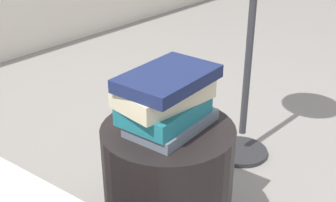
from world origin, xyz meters
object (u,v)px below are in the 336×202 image
Objects in this scene: side_table at (168,187)px; book_teal at (164,110)px; book_cream at (164,93)px; book_slate at (172,123)px; book_navy at (168,78)px.

book_teal is at bearing 124.18° from side_table.
side_table is at bearing -47.98° from book_cream.
book_cream reaches higher than book_slate.
book_slate is 1.07× the size of book_teal.
book_navy reaches higher than side_table.
book_cream is 0.94× the size of book_navy.
book_navy is at bearing -37.86° from book_teal.
book_navy is (0.00, 0.00, 0.38)m from side_table.
book_navy reaches higher than book_teal.
book_navy reaches higher than book_slate.
book_slate is at bearing -36.73° from book_cream.
book_cream is at bearing 133.55° from book_slate.
side_table is 0.24m from book_slate.
side_table is 1.64× the size of book_slate.
book_slate is at bearing -31.16° from side_table.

